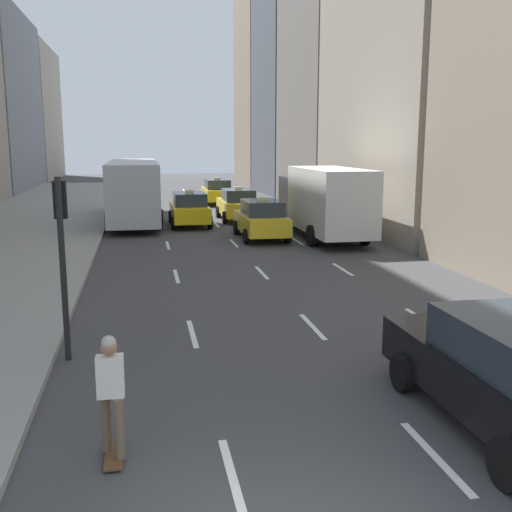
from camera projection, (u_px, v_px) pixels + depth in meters
sidewalk_left at (27, 226)px, 30.50m from camera, size 8.00×66.00×0.15m
lane_markings at (224, 233)px, 28.43m from camera, size 5.72×56.00×0.01m
building_row_right at (365, 4)px, 34.81m from camera, size 6.00×63.08×27.16m
taxi_lead at (190, 209)px, 30.76m from camera, size 2.02×4.40×1.87m
taxi_second at (261, 219)px, 26.63m from camera, size 2.02×4.40×1.87m
taxi_third at (217, 192)px, 41.76m from camera, size 2.02×4.40×1.87m
taxi_fourth at (238, 204)px, 33.01m from camera, size 2.02×4.40×1.87m
sedan_black_near at (508, 373)px, 8.82m from camera, size 2.02×4.91×1.72m
city_bus at (134, 189)px, 32.34m from camera, size 2.80×11.61×3.25m
box_truck at (324, 200)px, 26.76m from camera, size 2.58×8.40×3.15m
skateboarder at (111, 392)px, 7.95m from camera, size 0.36×0.80×1.75m
traffic_light_pole at (62, 239)px, 11.48m from camera, size 0.24×0.42×3.60m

